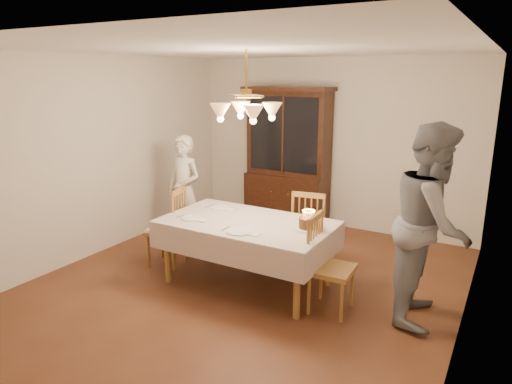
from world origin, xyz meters
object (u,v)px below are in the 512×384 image
Objects in this scene: china_hutch at (288,159)px; elderly_woman at (184,191)px; dining_table at (247,227)px; chair_far_side at (311,233)px; birthday_cake at (308,224)px.

china_hutch reaches higher than elderly_woman.
dining_table is 1.90× the size of chair_far_side.
elderly_woman reaches higher than chair_far_side.
chair_far_side is (0.43, 0.82, -0.24)m from dining_table.
dining_table is at bearing -74.92° from china_hutch.
elderly_woman is at bearing -175.58° from chair_far_side.
elderly_woman is (-1.43, 0.68, 0.09)m from dining_table.
china_hutch is (-0.61, 2.25, 0.36)m from dining_table.
elderly_woman is at bearing 154.59° from dining_table.
china_hutch is 1.86m from chair_far_side.
birthday_cake is at bearing -9.13° from elderly_woman.
elderly_woman is 2.21m from birthday_cake.
dining_table is at bearing -19.31° from elderly_woman.
dining_table is 0.88× the size of china_hutch.
chair_far_side is at bearing 62.70° from dining_table.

